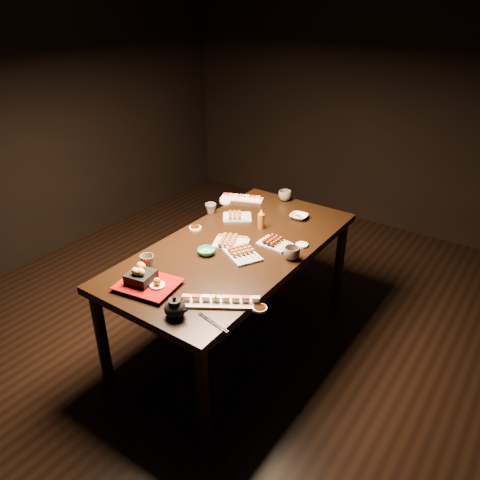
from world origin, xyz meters
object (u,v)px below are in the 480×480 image
at_px(tempura_tray, 147,278).
at_px(teapot, 175,307).
at_px(dining_table, 236,293).
at_px(sushi_platter_far, 242,197).
at_px(yakitori_plate_left, 237,215).
at_px(yakitori_plate_center, 231,241).
at_px(teacup_far_left, 211,209).
at_px(sushi_platter_near, 221,300).
at_px(edamame_bowl_green, 206,252).
at_px(condiment_bottle, 261,219).
at_px(teacup_near_left, 147,261).
at_px(yakitori_plate_right, 242,252).
at_px(teacup_far_right, 285,196).
at_px(teacup_mid_right, 292,253).
at_px(edamame_bowl_cream, 299,217).

distance_m(tempura_tray, teapot, 0.32).
bearing_deg(dining_table, tempura_tray, -111.50).
distance_m(sushi_platter_far, yakitori_plate_left, 0.35).
bearing_deg(yakitori_plate_center, teacup_far_left, 119.87).
relative_size(dining_table, teapot, 13.53).
height_order(sushi_platter_near, edamame_bowl_green, sushi_platter_near).
distance_m(teacup_far_left, condiment_bottle, 0.44).
bearing_deg(edamame_bowl_green, teacup_near_left, -120.12).
bearing_deg(sushi_platter_far, yakitori_plate_right, 103.05).
bearing_deg(teapot, teacup_far_right, 94.03).
relative_size(yakitori_plate_center, yakitori_plate_right, 0.95).
relative_size(teacup_near_left, teacup_far_right, 0.84).
distance_m(dining_table, yakitori_plate_left, 0.58).
bearing_deg(sushi_platter_far, yakitori_plate_left, 97.39).
bearing_deg(teapot, teacup_mid_right, 70.25).
height_order(sushi_platter_far, edamame_bowl_green, sushi_platter_far).
bearing_deg(dining_table, teacup_mid_right, -2.11).
bearing_deg(teacup_far_right, edamame_bowl_cream, -42.47).
distance_m(dining_table, sushi_platter_far, 0.86).
bearing_deg(teapot, tempura_tray, 154.26).
height_order(sushi_platter_near, teacup_near_left, teacup_near_left).
height_order(dining_table, condiment_bottle, condiment_bottle).
bearing_deg(teacup_far_right, sushi_platter_far, -148.50).
bearing_deg(yakitori_plate_right, yakitori_plate_center, 179.36).
xyz_separation_m(teacup_near_left, teacup_mid_right, (0.66, 0.58, -0.00)).
bearing_deg(teacup_far_right, teacup_mid_right, -57.13).
height_order(yakitori_plate_right, condiment_bottle, condiment_bottle).
distance_m(sushi_platter_near, edamame_bowl_cream, 1.17).
bearing_deg(teacup_far_left, yakitori_plate_center, -36.77).
bearing_deg(edamame_bowl_cream, teacup_near_left, -110.28).
bearing_deg(teacup_far_left, yakitori_plate_left, 11.54).
distance_m(teacup_near_left, teacup_far_right, 1.36).
xyz_separation_m(yakitori_plate_left, condiment_bottle, (0.23, -0.03, 0.05)).
bearing_deg(teacup_mid_right, edamame_bowl_cream, 114.44).
distance_m(edamame_bowl_cream, teacup_far_right, 0.34).
bearing_deg(condiment_bottle, teacup_mid_right, -32.77).
height_order(edamame_bowl_cream, teacup_mid_right, teacup_mid_right).
height_order(yakitori_plate_center, teacup_near_left, teacup_near_left).
relative_size(dining_table, yakitori_plate_right, 7.64).
distance_m(sushi_platter_near, edamame_bowl_green, 0.54).
bearing_deg(yakitori_plate_left, yakitori_plate_right, -87.35).
bearing_deg(edamame_bowl_cream, teacup_far_right, 137.53).
relative_size(yakitori_plate_right, teacup_far_right, 2.32).
bearing_deg(teacup_near_left, teacup_mid_right, 41.57).
relative_size(dining_table, edamame_bowl_cream, 14.19).
bearing_deg(sushi_platter_near, dining_table, 86.06).
distance_m(teacup_far_left, teapot, 1.25).
distance_m(dining_table, teapot, 0.91).
relative_size(teacup_near_left, teapot, 0.64).
bearing_deg(yakitori_plate_right, teacup_near_left, -103.53).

